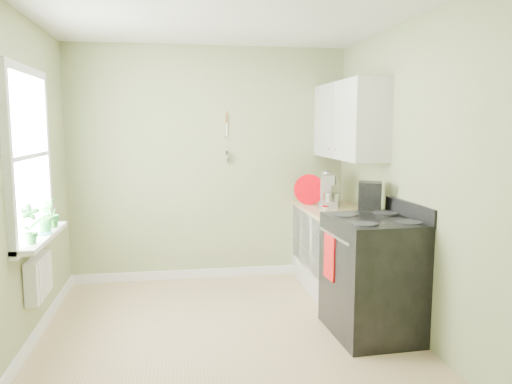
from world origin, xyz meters
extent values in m
cube|color=tan|center=(0.00, 0.00, -0.01)|extent=(3.20, 3.60, 0.02)
cube|color=white|center=(0.00, 0.00, 2.71)|extent=(3.20, 3.60, 0.02)
cube|color=#99A36F|center=(0.00, 1.81, 1.35)|extent=(3.20, 0.02, 2.70)
cube|color=#99A36F|center=(-1.61, 0.00, 1.35)|extent=(0.02, 3.60, 2.70)
cube|color=#99A36F|center=(1.61, 0.00, 1.35)|extent=(0.02, 3.60, 2.70)
cube|color=white|center=(1.30, 1.00, 0.43)|extent=(0.60, 1.60, 0.87)
cube|color=#D2B480|center=(1.29, 1.00, 0.89)|extent=(0.64, 1.60, 0.04)
cube|color=white|center=(1.43, 1.10, 1.85)|extent=(0.35, 1.40, 0.80)
cube|color=white|center=(-1.59, 0.30, 1.55)|extent=(0.02, 1.00, 1.30)
cube|color=white|center=(-1.57, 0.30, 2.24)|extent=(0.06, 1.14, 0.07)
cube|color=white|center=(-1.57, 0.30, 0.86)|extent=(0.06, 1.14, 0.07)
cube|color=white|center=(-1.57, 0.30, 1.55)|extent=(0.04, 1.00, 0.04)
cube|color=white|center=(-1.51, 0.30, 0.88)|extent=(0.18, 1.14, 0.04)
cube|color=white|center=(-1.54, 0.25, 0.55)|extent=(0.12, 0.50, 0.35)
cylinder|color=#D2B480|center=(0.20, 1.78, 1.88)|extent=(0.02, 0.02, 0.10)
cylinder|color=silver|center=(0.20, 1.78, 1.76)|extent=(0.01, 0.01, 0.16)
cylinder|color=silver|center=(0.20, 1.78, 1.42)|extent=(0.01, 0.14, 0.14)
cube|color=black|center=(1.27, -0.06, 0.49)|extent=(0.75, 0.86, 0.99)
cube|color=black|center=(1.27, -0.06, 1.00)|extent=(0.75, 0.86, 0.03)
cube|color=black|center=(1.59, -0.06, 1.07)|extent=(0.10, 0.83, 0.15)
cylinder|color=#B2B2B7|center=(0.91, -0.06, 0.88)|extent=(0.05, 0.68, 0.02)
cube|color=#AD1413|center=(0.91, 0.05, 0.68)|extent=(0.03, 0.24, 0.42)
cube|color=#B2B2B7|center=(1.26, 1.18, 0.95)|extent=(0.30, 0.35, 0.08)
cube|color=#B2B2B7|center=(1.26, 1.30, 1.09)|extent=(0.14, 0.12, 0.22)
cube|color=#B2B2B7|center=(1.26, 1.20, 1.22)|extent=(0.25, 0.33, 0.10)
sphere|color=#B2B2B7|center=(1.26, 1.30, 1.25)|extent=(0.12, 0.12, 0.12)
cylinder|color=silver|center=(1.26, 1.12, 1.01)|extent=(0.17, 0.17, 0.14)
cylinder|color=silver|center=(1.09, 1.72, 0.98)|extent=(0.10, 0.10, 0.14)
cone|color=silver|center=(1.09, 1.72, 1.07)|extent=(0.10, 0.10, 0.04)
cylinder|color=silver|center=(1.01, 1.72, 1.00)|extent=(0.10, 0.05, 0.07)
cube|color=black|center=(1.40, 0.39, 1.09)|extent=(0.28, 0.29, 0.37)
cylinder|color=black|center=(1.37, 0.39, 0.98)|extent=(0.11, 0.11, 0.13)
cylinder|color=#A30009|center=(1.09, 1.39, 1.08)|extent=(0.34, 0.18, 0.34)
cylinder|color=#C0AE95|center=(1.11, 0.86, 0.94)|extent=(0.06, 0.06, 0.06)
cylinder|color=#A30009|center=(1.11, 0.86, 0.98)|extent=(0.07, 0.07, 0.01)
imported|color=#287C2D|center=(-1.50, -0.05, 1.06)|extent=(0.20, 0.17, 0.31)
imported|color=#287C2D|center=(-1.50, 0.40, 1.04)|extent=(0.15, 0.17, 0.28)
imported|color=#287C2D|center=(-1.50, 0.60, 1.03)|extent=(0.16, 0.16, 0.27)
camera|label=1|loc=(-0.40, -4.00, 1.80)|focal=35.00mm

